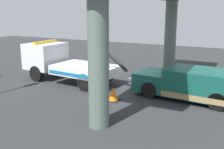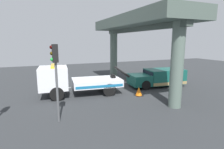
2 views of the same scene
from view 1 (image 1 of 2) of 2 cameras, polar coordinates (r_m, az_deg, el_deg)
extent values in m
cube|color=#2D3033|center=(15.74, 4.21, -3.49)|extent=(60.00, 40.00, 0.10)
cube|color=silver|center=(18.01, 7.33, -1.18)|extent=(2.60, 0.16, 0.01)
cube|color=silver|center=(20.71, -8.50, 0.73)|extent=(2.60, 0.16, 0.01)
cube|color=white|center=(16.73, -5.45, 0.98)|extent=(4.06, 2.77, 0.55)
cube|color=white|center=(18.83, -13.53, 3.78)|extent=(2.27, 2.50, 1.65)
cube|color=black|center=(19.21, -14.87, 4.99)|extent=(0.28, 2.20, 0.66)
cube|color=#196B9E|center=(15.84, -8.11, -0.12)|extent=(3.63, 0.39, 0.20)
cylinder|color=black|center=(15.35, 0.97, 2.69)|extent=(1.42, 0.32, 1.07)
cylinder|color=black|center=(15.85, -1.52, 1.79)|extent=(0.40, 0.48, 0.36)
cube|color=yellow|center=(18.70, -13.68, 6.52)|extent=(0.43, 1.93, 0.16)
cylinder|color=black|center=(18.18, -15.26, 0.20)|extent=(1.03, 0.42, 1.00)
cylinder|color=black|center=(19.59, -10.79, 1.39)|extent=(1.03, 0.42, 1.00)
cylinder|color=black|center=(15.58, -5.53, -1.59)|extent=(1.03, 0.42, 1.00)
cylinder|color=black|center=(17.21, -1.27, -0.06)|extent=(1.03, 0.42, 1.00)
cube|color=#145147|center=(14.45, 18.18, -1.76)|extent=(3.66, 2.54, 1.35)
cube|color=#145147|center=(15.31, 8.73, -1.16)|extent=(1.93, 2.27, 0.95)
cube|color=black|center=(14.88, 11.77, 0.25)|extent=(0.25, 1.93, 0.59)
cube|color=#9E8451|center=(14.59, 18.04, -3.64)|extent=(3.68, 2.55, 0.28)
cylinder|color=black|center=(14.48, 7.68, -3.16)|extent=(0.86, 0.36, 0.84)
cylinder|color=black|center=(16.18, 10.56, -1.47)|extent=(0.86, 0.36, 0.84)
cylinder|color=black|center=(13.49, 20.89, -5.22)|extent=(0.86, 0.36, 0.84)
cylinder|color=#596B60|center=(10.37, -2.82, 3.16)|extent=(0.80, 0.80, 5.38)
cylinder|color=#596B60|center=(19.71, 11.94, 7.86)|extent=(0.80, 0.80, 5.38)
cone|color=orange|center=(13.91, 0.25, -4.03)|extent=(0.53, 0.53, 0.70)
cube|color=black|center=(14.02, 0.25, -5.34)|extent=(0.59, 0.59, 0.03)
camera|label=2|loc=(13.04, -62.70, 4.58)|focal=28.72mm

